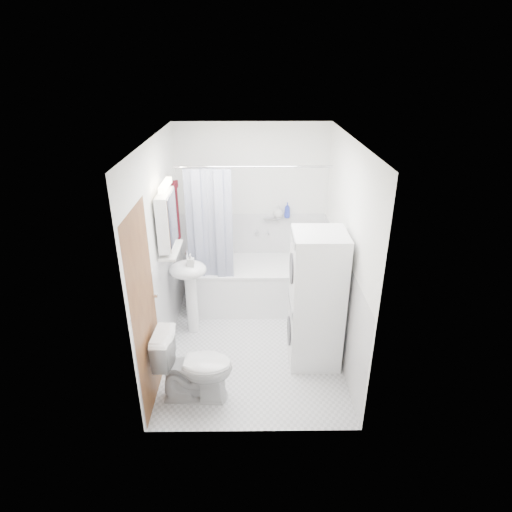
{
  "coord_description": "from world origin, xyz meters",
  "views": [
    {
      "loc": [
        -0.01,
        -4.18,
        3.12
      ],
      "look_at": [
        0.04,
        0.15,
        1.1
      ],
      "focal_mm": 30.0,
      "sensor_mm": 36.0,
      "label": 1
    }
  ],
  "objects_px": {
    "bathtub": "(253,283)",
    "sink": "(189,281)",
    "toilet": "(195,366)",
    "washer_dryer": "(316,300)"
  },
  "relations": [
    {
      "from": "bathtub",
      "to": "washer_dryer",
      "type": "height_order",
      "value": "washer_dryer"
    },
    {
      "from": "sink",
      "to": "toilet",
      "type": "bearing_deg",
      "value": -81.04
    },
    {
      "from": "toilet",
      "to": "sink",
      "type": "bearing_deg",
      "value": 12.07
    },
    {
      "from": "bathtub",
      "to": "sink",
      "type": "bearing_deg",
      "value": -141.8
    },
    {
      "from": "sink",
      "to": "washer_dryer",
      "type": "height_order",
      "value": "washer_dryer"
    },
    {
      "from": "sink",
      "to": "toilet",
      "type": "height_order",
      "value": "sink"
    },
    {
      "from": "sink",
      "to": "bathtub",
      "type": "bearing_deg",
      "value": 38.2
    },
    {
      "from": "sink",
      "to": "toilet",
      "type": "distance_m",
      "value": 1.21
    },
    {
      "from": "bathtub",
      "to": "toilet",
      "type": "relative_size",
      "value": 2.14
    },
    {
      "from": "washer_dryer",
      "to": "bathtub",
      "type": "bearing_deg",
      "value": 119.48
    }
  ]
}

